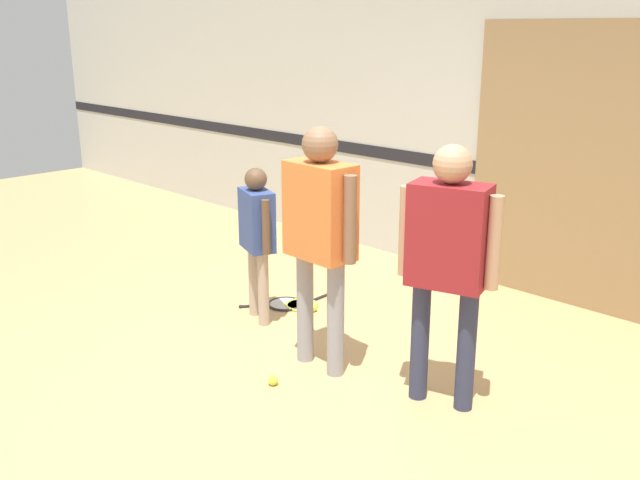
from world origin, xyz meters
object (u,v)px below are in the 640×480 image
at_px(person_instructor, 320,223).
at_px(racket_second_spare, 283,304).
at_px(person_student_left, 257,228).
at_px(racket_spare_on_floor, 303,304).
at_px(tennis_ball_by_spare_racket, 313,308).
at_px(person_student_right, 448,249).
at_px(tennis_ball_near_instructor, 273,380).

distance_m(person_instructor, racket_second_spare, 1.54).
bearing_deg(racket_second_spare, person_student_left, 50.05).
distance_m(racket_spare_on_floor, tennis_ball_by_spare_racket, 0.16).
height_order(racket_second_spare, tennis_ball_by_spare_racket, tennis_ball_by_spare_racket).
bearing_deg(person_student_left, person_instructor, 6.49).
bearing_deg(person_student_right, racket_second_spare, -28.58).
distance_m(person_student_right, racket_spare_on_floor, 2.08).
height_order(person_student_left, tennis_ball_by_spare_racket, person_student_left).
bearing_deg(person_student_right, person_instructor, -5.07).
relative_size(person_student_right, tennis_ball_near_instructor, 24.46).
bearing_deg(racket_second_spare, tennis_ball_near_instructor, 80.23).
xyz_separation_m(racket_second_spare, tennis_ball_by_spare_racket, (0.28, 0.08, 0.02)).
bearing_deg(person_instructor, person_student_left, 167.56).
distance_m(person_instructor, tennis_ball_by_spare_racket, 1.39).
bearing_deg(person_instructor, racket_second_spare, 152.51).
distance_m(person_instructor, racket_spare_on_floor, 1.51).
bearing_deg(racket_second_spare, person_student_right, 113.36).
bearing_deg(person_student_left, tennis_ball_by_spare_racket, 86.38).
relative_size(person_instructor, tennis_ball_by_spare_racket, 25.01).
xyz_separation_m(person_student_left, tennis_ball_by_spare_racket, (0.19, 0.42, -0.73)).
bearing_deg(tennis_ball_near_instructor, person_instructor, 86.29).
bearing_deg(racket_spare_on_floor, person_instructor, -130.01).
xyz_separation_m(person_student_left, person_student_right, (1.80, -0.06, 0.24)).
xyz_separation_m(racket_spare_on_floor, tennis_ball_near_instructor, (0.86, -1.10, 0.02)).
bearing_deg(person_student_left, person_student_right, 19.17).
bearing_deg(tennis_ball_by_spare_racket, person_student_left, -114.75).
bearing_deg(tennis_ball_by_spare_racket, tennis_ball_near_instructor, -56.58).
height_order(person_instructor, racket_second_spare, person_instructor).
bearing_deg(tennis_ball_near_instructor, racket_second_spare, 134.97).
height_order(person_student_right, racket_second_spare, person_student_right).
xyz_separation_m(person_student_right, racket_spare_on_floor, (-1.76, 0.51, -0.99)).
bearing_deg(person_instructor, tennis_ball_by_spare_racket, 140.20).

